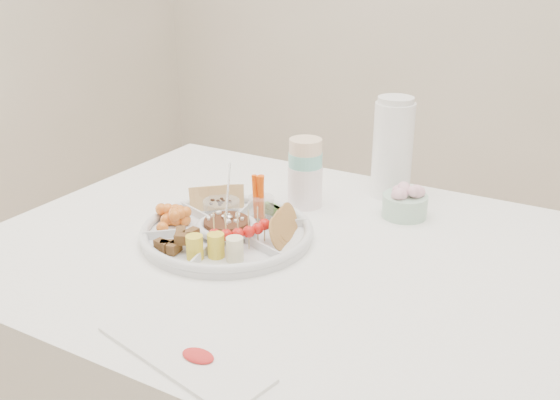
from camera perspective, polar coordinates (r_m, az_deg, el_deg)
The scene contains 12 objects.
party_tray at distance 1.40m, azimuth -4.88°, elevation -2.70°, with size 0.38×0.38×0.04m, color silver.
bean_dip at distance 1.40m, azimuth -4.89°, elevation -2.42°, with size 0.10×0.10×0.04m, color #452716.
tortillas at distance 1.35m, azimuth 0.18°, elevation -2.62°, with size 0.09×0.09×0.05m, color #9E5F3B, non-canonical shape.
carrot_cucumber at distance 1.46m, azimuth -0.86°, elevation 0.20°, with size 0.12×0.12×0.11m, color #FF5408, non-canonical shape.
pita_raisins at distance 1.51m, azimuth -5.51°, elevation 0.08°, with size 0.12×0.12×0.07m, color tan, non-canonical shape.
cherries at distance 1.45m, azimuth -9.63°, elevation -1.50°, with size 0.12×0.12×0.05m, color orange, non-canonical shape.
granola_chunks at distance 1.33m, azimuth -9.37°, elevation -3.71°, with size 0.09×0.09×0.04m, color #55371F, non-canonical shape.
banana_tomato at distance 1.27m, azimuth -4.21°, elevation -3.64°, with size 0.12×0.12×0.09m, color #DFC37C, non-canonical shape.
cup_stack at distance 1.54m, azimuth 2.33°, elevation 3.64°, with size 0.09×0.09×0.24m, color silver.
thermos at distance 1.63m, azimuth 10.27°, elevation 4.85°, with size 0.10×0.10×0.27m, color white.
flower_bowl at distance 1.53m, azimuth 11.36°, elevation -0.05°, with size 0.11×0.11×0.08m, color #9FC3AA.
placemat at distance 1.05m, azimuth -8.84°, elevation -13.68°, with size 0.32×0.11×0.01m, color white.
Camera 1 is at (0.49, -1.07, 1.37)m, focal length 40.00 mm.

